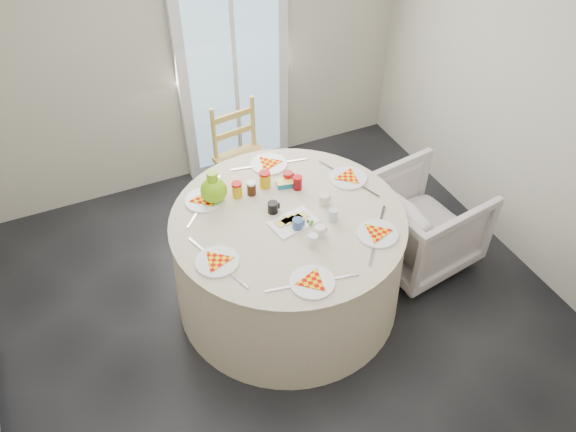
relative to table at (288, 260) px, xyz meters
name	(u,v)px	position (x,y,z in m)	size (l,w,h in m)	color
floor	(285,323)	(-0.13, -0.23, -0.38)	(4.00, 4.00, 0.00)	black
wall_back	(183,43)	(-0.13, 1.77, 0.93)	(4.00, 0.02, 2.60)	#BCB5A3
wall_right	(551,106)	(1.87, -0.23, 0.93)	(0.02, 4.00, 2.60)	#BCB5A3
glass_door	(233,65)	(0.27, 1.72, 0.68)	(1.00, 0.08, 2.10)	silver
table	(288,260)	(0.00, 0.00, 0.00)	(1.64, 1.64, 0.83)	beige
wooden_chair	(245,162)	(0.11, 1.11, 0.09)	(0.43, 0.41, 0.96)	tan
armchair	(422,219)	(1.11, -0.05, 0.02)	(0.78, 0.73, 0.80)	beige
place_settings	(288,219)	(0.00, 0.00, 0.40)	(1.47, 1.47, 0.03)	white
jar_cluster	(266,189)	(-0.03, 0.30, 0.45)	(0.48, 0.24, 0.14)	#955E13
butter_tub	(285,186)	(0.12, 0.31, 0.41)	(0.12, 0.08, 0.05)	#12708B
green_pitcher	(214,192)	(-0.39, 0.37, 0.49)	(0.18, 0.18, 0.24)	#79C010
cheese_platter	(293,225)	(0.01, -0.07, 0.40)	(0.30, 0.19, 0.04)	white
mugs_glasses	(305,213)	(0.11, -0.03, 0.44)	(0.53, 0.53, 0.10)	gray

